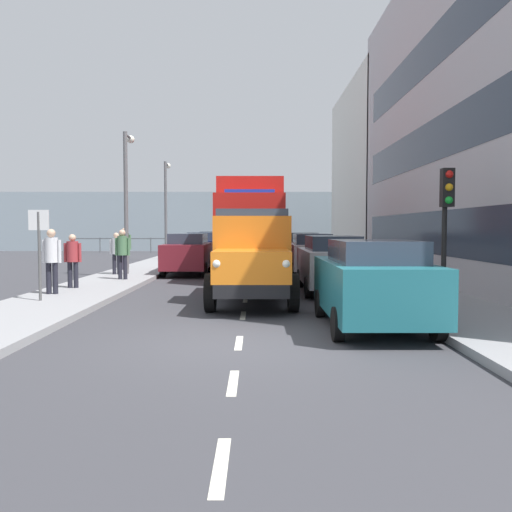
{
  "coord_description": "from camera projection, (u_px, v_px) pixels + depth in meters",
  "views": [
    {
      "loc": [
        -0.29,
        8.81,
        1.95
      ],
      "look_at": [
        -0.29,
        -8.76,
        1.01
      ],
      "focal_mm": 36.77,
      "sensor_mm": 36.0,
      "label": 1
    }
  ],
  "objects": [
    {
      "name": "ground_plane",
      "position": [
        249.0,
        277.0,
        20.91
      ],
      "size": [
        80.0,
        80.0,
        0.0
      ],
      "primitive_type": "plane",
      "color": "#38383D"
    },
    {
      "name": "car_navy_oppositeside_1",
      "position": [
        203.0,
        248.0,
        28.09
      ],
      "size": [
        1.84,
        4.65,
        1.72
      ],
      "color": "navy",
      "rests_on": "ground_plane"
    },
    {
      "name": "car_grey_kerbside_3",
      "position": [
        301.0,
        249.0,
        26.34
      ],
      "size": [
        1.89,
        3.9,
        1.72
      ],
      "color": "slate",
      "rests_on": "ground_plane"
    },
    {
      "name": "seawall_railing",
      "position": [
        252.0,
        241.0,
        41.17
      ],
      "size": [
        28.08,
        0.08,
        1.2
      ],
      "color": "#4C5156",
      "rests_on": "ground_plane"
    },
    {
      "name": "road_centreline_markings",
      "position": [
        249.0,
        278.0,
        20.6
      ],
      "size": [
        0.12,
        38.52,
        0.01
      ],
      "color": "silver",
      "rests_on": "ground_plane"
    },
    {
      "name": "car_maroon_oppositeside_0",
      "position": [
        188.0,
        253.0,
        21.9
      ],
      "size": [
        1.83,
        4.11,
        1.72
      ],
      "color": "maroon",
      "rests_on": "ground_plane"
    },
    {
      "name": "pedestrian_strolling",
      "position": [
        116.0,
        250.0,
        20.38
      ],
      "size": [
        0.53,
        0.34,
        1.62
      ],
      "color": "black",
      "rests_on": "sidewalk_right"
    },
    {
      "name": "building_far_block",
      "position": [
        406.0,
        173.0,
        33.46
      ],
      "size": [
        7.7,
        12.86,
        10.94
      ],
      "color": "silver",
      "rests_on": "ground_plane"
    },
    {
      "name": "street_sign",
      "position": [
        39.0,
        239.0,
        12.95
      ],
      "size": [
        0.5,
        0.07,
        2.25
      ],
      "color": "#4C4C4C",
      "rests_on": "sidewalk_right"
    },
    {
      "name": "sidewalk_left",
      "position": [
        369.0,
        275.0,
        20.9
      ],
      "size": [
        2.55,
        41.87,
        0.15
      ],
      "primitive_type": "cube",
      "color": "gray",
      "rests_on": "ground_plane"
    },
    {
      "name": "traffic_light_near",
      "position": [
        446.0,
        206.0,
        12.33
      ],
      "size": [
        0.28,
        0.41,
        3.2
      ],
      "color": "black",
      "rests_on": "sidewalk_left"
    },
    {
      "name": "sidewalk_right",
      "position": [
        129.0,
        275.0,
        20.9
      ],
      "size": [
        2.55,
        41.87,
        0.15
      ],
      "primitive_type": "cube",
      "color": "gray",
      "rests_on": "ground_plane"
    },
    {
      "name": "sea_horizon",
      "position": [
        253.0,
        222.0,
        44.68
      ],
      "size": [
        80.0,
        0.8,
        5.0
      ],
      "primitive_type": "cube",
      "color": "#84939E",
      "rests_on": "ground_plane"
    },
    {
      "name": "car_white_kerbside_2",
      "position": [
        311.0,
        254.0,
        21.5
      ],
      "size": [
        1.81,
        3.9,
        1.72
      ],
      "color": "white",
      "rests_on": "ground_plane"
    },
    {
      "name": "car_black_oppositeside_2",
      "position": [
        213.0,
        244.0,
        34.57
      ],
      "size": [
        1.97,
        4.27,
        1.72
      ],
      "color": "black",
      "rests_on": "ground_plane"
    },
    {
      "name": "lorry_cargo_red",
      "position": [
        251.0,
        225.0,
        21.23
      ],
      "size": [
        2.58,
        8.2,
        3.87
      ],
      "color": "red",
      "rests_on": "ground_plane"
    },
    {
      "name": "pedestrian_near_railing",
      "position": [
        52.0,
        256.0,
        14.28
      ],
      "size": [
        0.53,
        0.34,
        1.78
      ],
      "color": "black",
      "rests_on": "sidewalk_right"
    },
    {
      "name": "truck_vintage_orange",
      "position": [
        252.0,
        258.0,
        13.44
      ],
      "size": [
        2.17,
        5.64,
        2.43
      ],
      "color": "black",
      "rests_on": "ground_plane"
    },
    {
      "name": "car_silver_kerbside_1",
      "position": [
        331.0,
        263.0,
        15.8
      ],
      "size": [
        1.82,
        4.2,
        1.72
      ],
      "color": "#B7BABF",
      "rests_on": "ground_plane"
    },
    {
      "name": "car_teal_kerbside_near",
      "position": [
        373.0,
        282.0,
        10.2
      ],
      "size": [
        1.91,
        4.02,
        1.72
      ],
      "color": "#1E6670",
      "rests_on": "ground_plane"
    },
    {
      "name": "lamp_post_promenade",
      "position": [
        127.0,
        188.0,
        20.67
      ],
      "size": [
        0.32,
        1.14,
        5.56
      ],
      "color": "#59595B",
      "rests_on": "sidewalk_right"
    },
    {
      "name": "pedestrian_with_bag",
      "position": [
        125.0,
        245.0,
        22.57
      ],
      "size": [
        0.53,
        0.34,
        1.82
      ],
      "color": "#383342",
      "rests_on": "sidewalk_right"
    },
    {
      "name": "pedestrian_couple_a",
      "position": [
        122.0,
        250.0,
        18.38
      ],
      "size": [
        0.53,
        0.34,
        1.75
      ],
      "color": "black",
      "rests_on": "sidewalk_right"
    },
    {
      "name": "lamp_post_far",
      "position": [
        166.0,
        200.0,
        30.49
      ],
      "size": [
        0.32,
        1.14,
        5.66
      ],
      "color": "#59595B",
      "rests_on": "sidewalk_right"
    },
    {
      "name": "pedestrian_by_lamp",
      "position": [
        73.0,
        256.0,
        15.74
      ],
      "size": [
        0.53,
        0.34,
        1.62
      ],
      "color": "black",
      "rests_on": "sidewalk_right"
    }
  ]
}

